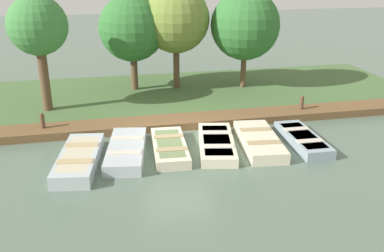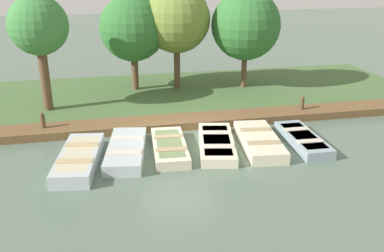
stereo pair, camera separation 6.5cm
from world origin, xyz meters
name	(u,v)px [view 2 (the right image)]	position (x,y,z in m)	size (l,w,h in m)	color
ground_plane	(177,141)	(0.00, 0.00, 0.00)	(80.00, 80.00, 0.00)	#566B5B
shore_bank	(158,97)	(-5.00, 0.00, 0.09)	(8.00, 24.00, 0.18)	#476638
dock_walkway	(171,123)	(-1.48, 0.00, 0.15)	(1.19, 22.04, 0.30)	brown
rowboat_0	(79,159)	(1.24, -3.30, 0.22)	(3.34, 1.59, 0.44)	#B2BCC1
rowboat_1	(126,150)	(0.85, -1.83, 0.20)	(3.25, 1.61, 0.40)	#B2BCC1
rowboat_2	(170,147)	(0.85, -0.41, 0.17)	(2.93, 1.24, 0.35)	beige
rowboat_3	(217,143)	(0.86, 1.19, 0.17)	(3.31, 1.74, 0.34)	beige
rowboat_4	(259,141)	(1.03, 2.65, 0.20)	(3.19, 1.52, 0.41)	beige
rowboat_5	(303,139)	(1.16, 4.18, 0.18)	(2.91, 1.04, 0.36)	#8C9EA8
mooring_post_near	(43,124)	(-1.51, -4.62, 0.44)	(0.16, 0.16, 0.87)	brown
mooring_post_far	(302,106)	(-1.51, 5.39, 0.44)	(0.16, 0.16, 0.87)	brown
park_tree_far_left	(38,27)	(-3.97, -4.70, 3.53)	(2.32, 2.32, 4.76)	brown
park_tree_left	(133,28)	(-6.27, -0.92, 3.04)	(3.02, 3.02, 4.57)	brown
park_tree_center	(176,19)	(-6.15, 1.09, 3.41)	(3.11, 3.11, 4.98)	brown
park_tree_right	(246,25)	(-5.57, 4.25, 3.12)	(3.21, 3.21, 4.74)	brown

